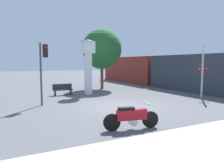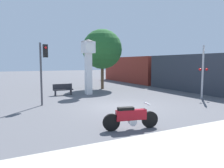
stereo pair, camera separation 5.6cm
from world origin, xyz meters
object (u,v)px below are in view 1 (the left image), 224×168
(motorcycle, at_px, (131,117))
(clock_tower, at_px, (88,58))
(bench, at_px, (63,89))
(street_tree, at_px, (102,49))
(traffic_light, at_px, (43,62))
(freight_train, at_px, (159,71))
(railroad_crossing_signal, at_px, (203,70))

(motorcycle, height_order, clock_tower, clock_tower)
(clock_tower, xyz_separation_m, bench, (-2.03, 0.57, -2.55))
(clock_tower, bearing_deg, street_tree, 48.67)
(traffic_light, bearing_deg, street_tree, 41.95)
(freight_train, xyz_separation_m, street_tree, (-7.14, 0.20, 2.29))
(motorcycle, distance_m, freight_train, 17.24)
(freight_train, relative_size, street_tree, 3.86)
(traffic_light, height_order, railroad_crossing_signal, railroad_crossing_signal)
(traffic_light, relative_size, bench, 2.43)
(clock_tower, relative_size, bench, 2.87)
(freight_train, relative_size, bench, 14.45)
(railroad_crossing_signal, height_order, street_tree, street_tree)
(motorcycle, relative_size, traffic_light, 0.59)
(freight_train, distance_m, bench, 12.06)
(motorcycle, relative_size, clock_tower, 0.50)
(clock_tower, distance_m, railroad_crossing_signal, 8.98)
(street_tree, bearing_deg, railroad_crossing_signal, -64.42)
(traffic_light, relative_size, street_tree, 0.65)
(motorcycle, bearing_deg, railroad_crossing_signal, 36.19)
(clock_tower, xyz_separation_m, railroad_crossing_signal, (6.82, -5.78, -0.89))
(railroad_crossing_signal, bearing_deg, motorcycle, -155.20)
(street_tree, relative_size, bench, 3.74)
(motorcycle, height_order, railroad_crossing_signal, railroad_crossing_signal)
(bench, bearing_deg, traffic_light, -119.96)
(motorcycle, xyz_separation_m, clock_tower, (1.94, 9.83, 2.54))
(motorcycle, xyz_separation_m, freight_train, (11.69, 12.61, 1.20))
(clock_tower, xyz_separation_m, freight_train, (9.76, 2.79, -1.34))
(railroad_crossing_signal, bearing_deg, clock_tower, 139.71)
(freight_train, relative_size, railroad_crossing_signal, 5.86)
(railroad_crossing_signal, height_order, bench, railroad_crossing_signal)
(freight_train, xyz_separation_m, traffic_light, (-13.91, -5.89, 0.99))
(clock_tower, relative_size, freight_train, 0.20)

